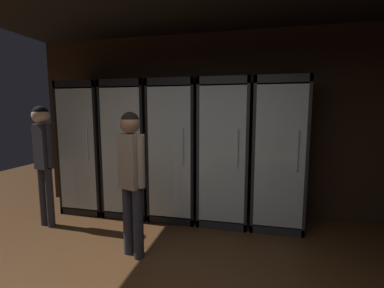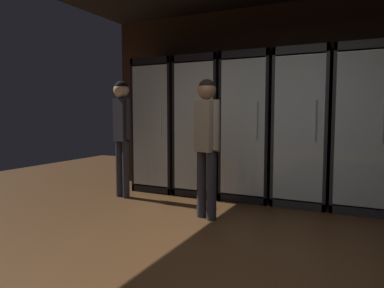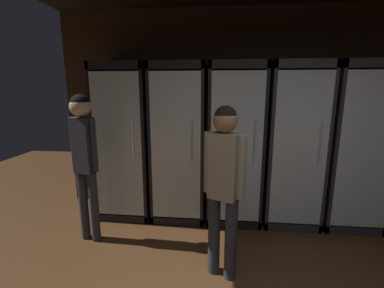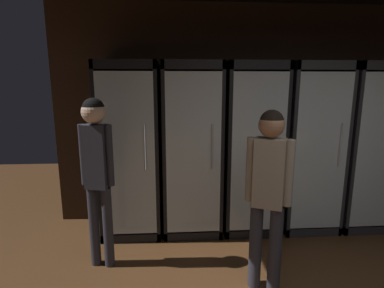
{
  "view_description": "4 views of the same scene",
  "coord_description": "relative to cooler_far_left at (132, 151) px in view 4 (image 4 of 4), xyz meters",
  "views": [
    {
      "loc": [
        0.55,
        -1.09,
        1.61
      ],
      "look_at": [
        -0.25,
        2.47,
        1.15
      ],
      "focal_mm": 24.46,
      "sensor_mm": 36.0,
      "label": 1
    },
    {
      "loc": [
        0.9,
        -2.24,
        1.21
      ],
      "look_at": [
        -1.29,
        2.33,
        0.78
      ],
      "focal_mm": 33.05,
      "sensor_mm": 36.0,
      "label": 2
    },
    {
      "loc": [
        -0.74,
        -0.76,
        1.75
      ],
      "look_at": [
        -1.07,
        2.36,
        1.08
      ],
      "focal_mm": 24.65,
      "sensor_mm": 36.0,
      "label": 3
    },
    {
      "loc": [
        -1.49,
        -0.87,
        1.8
      ],
      "look_at": [
        -1.28,
        2.34,
        1.16
      ],
      "focal_mm": 27.77,
      "sensor_mm": 36.0,
      "label": 4
    }
  ],
  "objects": [
    {
      "name": "cooler_center",
      "position": [
        1.46,
        0.0,
        -0.0
      ],
      "size": [
        0.69,
        0.69,
        2.06
      ],
      "color": "black",
      "rests_on": "ground"
    },
    {
      "name": "shopper_far",
      "position": [
        -0.22,
        -0.77,
        0.08
      ],
      "size": [
        0.33,
        0.22,
        1.69
      ],
      "color": "#2D2D38",
      "rests_on": "ground"
    },
    {
      "name": "cooler_right",
      "position": [
        2.19,
        0.0,
        0.0
      ],
      "size": [
        0.69,
        0.69,
        2.06
      ],
      "color": "#2B2B30",
      "rests_on": "ground"
    },
    {
      "name": "cooler_left",
      "position": [
        0.73,
        0.0,
        -0.0
      ],
      "size": [
        0.69,
        0.69,
        2.06
      ],
      "color": "black",
      "rests_on": "ground"
    },
    {
      "name": "shopper_near",
      "position": [
        1.3,
        -1.22,
        -0.03
      ],
      "size": [
        0.36,
        0.26,
        1.61
      ],
      "color": "#2D2D38",
      "rests_on": "ground"
    },
    {
      "name": "wall_back",
      "position": [
        2.0,
        0.34,
        0.39
      ],
      "size": [
        6.0,
        0.06,
        2.8
      ],
      "primitive_type": "cube",
      "color": "#382619",
      "rests_on": "ground"
    },
    {
      "name": "cooler_far_right",
      "position": [
        2.92,
        0.0,
        0.01
      ],
      "size": [
        0.69,
        0.69,
        2.06
      ],
      "color": "#2B2B30",
      "rests_on": "ground"
    },
    {
      "name": "cooler_far_left",
      "position": [
        0.0,
        0.0,
        0.0
      ],
      "size": [
        0.69,
        0.69,
        2.06
      ],
      "color": "black",
      "rests_on": "ground"
    }
  ]
}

